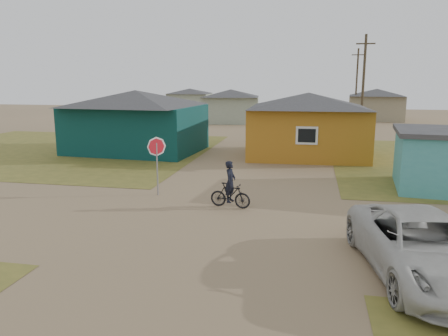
# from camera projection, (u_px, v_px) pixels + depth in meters

# --- Properties ---
(ground) EXTENTS (120.00, 120.00, 0.00)m
(ground) POSITION_uv_depth(u_px,v_px,m) (223.00, 226.00, 14.27)
(ground) COLOR #8E7352
(grass_nw) EXTENTS (20.00, 18.00, 0.00)m
(grass_nw) POSITION_uv_depth(u_px,v_px,m) (58.00, 150.00, 29.45)
(grass_nw) COLOR olive
(grass_nw) RESTS_ON ground
(house_teal) EXTENTS (8.93, 7.08, 4.00)m
(house_teal) POSITION_uv_depth(u_px,v_px,m) (136.00, 120.00, 28.46)
(house_teal) COLOR #093331
(house_teal) RESTS_ON ground
(house_yellow) EXTENTS (7.72, 6.76, 3.90)m
(house_yellow) POSITION_uv_depth(u_px,v_px,m) (308.00, 124.00, 26.84)
(house_yellow) COLOR #AE6E1A
(house_yellow) RESTS_ON ground
(house_pale_west) EXTENTS (7.04, 6.15, 3.60)m
(house_pale_west) POSITION_uv_depth(u_px,v_px,m) (231.00, 105.00, 47.72)
(house_pale_west) COLOR #99A48D
(house_pale_west) RESTS_ON ground
(house_beige_east) EXTENTS (6.95, 6.05, 3.60)m
(house_beige_east) POSITION_uv_depth(u_px,v_px,m) (376.00, 104.00, 50.41)
(house_beige_east) COLOR gray
(house_beige_east) RESTS_ON ground
(house_pale_north) EXTENTS (6.28, 5.81, 3.40)m
(house_pale_north) POSITION_uv_depth(u_px,v_px,m) (190.00, 100.00, 60.80)
(house_pale_north) COLOR #99A48D
(house_pale_north) RESTS_ON ground
(utility_pole_near) EXTENTS (1.40, 0.20, 8.00)m
(utility_pole_near) POSITION_uv_depth(u_px,v_px,m) (363.00, 86.00, 33.33)
(utility_pole_near) COLOR #463A2A
(utility_pole_near) RESTS_ON ground
(utility_pole_far) EXTENTS (1.40, 0.20, 8.00)m
(utility_pole_far) POSITION_uv_depth(u_px,v_px,m) (356.00, 84.00, 48.51)
(utility_pole_far) COLOR #463A2A
(utility_pole_far) RESTS_ON ground
(stop_sign) EXTENTS (0.77, 0.26, 2.42)m
(stop_sign) POSITION_uv_depth(u_px,v_px,m) (157.00, 152.00, 17.68)
(stop_sign) COLOR gray
(stop_sign) RESTS_ON ground
(cyclist) EXTENTS (1.61, 0.68, 1.76)m
(cyclist) POSITION_uv_depth(u_px,v_px,m) (230.00, 191.00, 16.16)
(cyclist) COLOR black
(cyclist) RESTS_ON ground
(vehicle) EXTENTS (3.43, 5.87, 1.53)m
(vehicle) POSITION_uv_depth(u_px,v_px,m) (424.00, 246.00, 10.45)
(vehicle) COLOR beige
(vehicle) RESTS_ON ground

